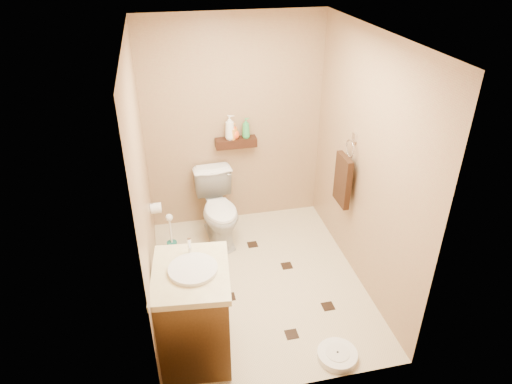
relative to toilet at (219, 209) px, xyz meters
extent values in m
plane|color=beige|center=(0.27, -0.83, -0.39)|extent=(2.50, 2.50, 0.00)
cube|color=#A3835D|center=(0.27, 0.42, 0.81)|extent=(2.00, 0.04, 2.40)
cube|color=#A3835D|center=(0.27, -2.08, 0.81)|extent=(2.00, 0.04, 2.40)
cube|color=#A3835D|center=(-0.73, -0.83, 0.81)|extent=(0.04, 2.50, 2.40)
cube|color=#A3835D|center=(1.27, -0.83, 0.81)|extent=(0.04, 2.50, 2.40)
cube|color=silver|center=(0.27, -0.83, 2.01)|extent=(2.00, 2.50, 0.02)
cube|color=black|center=(0.27, 0.34, 0.63)|extent=(0.46, 0.14, 0.10)
cube|color=black|center=(-0.07, -1.00, -0.38)|extent=(0.11, 0.11, 0.01)
cube|color=black|center=(0.60, -0.66, -0.38)|extent=(0.11, 0.11, 0.01)
cube|color=black|center=(0.39, -1.58, -0.38)|extent=(0.11, 0.11, 0.01)
cube|color=black|center=(-0.23, -0.30, -0.38)|extent=(0.11, 0.11, 0.01)
cube|color=black|center=(0.82, -1.32, -0.38)|extent=(0.11, 0.11, 0.01)
cube|color=black|center=(0.33, -0.22, -0.38)|extent=(0.11, 0.11, 0.01)
imported|color=white|center=(0.00, 0.00, 0.00)|extent=(0.49, 0.79, 0.77)
cube|color=brown|center=(-0.43, -1.57, 0.02)|extent=(0.61, 0.72, 0.81)
cube|color=beige|center=(-0.43, -1.57, 0.45)|extent=(0.65, 0.76, 0.05)
cylinder|color=silver|center=(-0.41, -1.57, 0.48)|extent=(0.37, 0.37, 0.05)
cylinder|color=silver|center=(-0.41, -1.35, 0.54)|extent=(0.03, 0.03, 0.12)
cylinder|color=white|center=(0.69, -1.90, -0.35)|extent=(0.41, 0.41, 0.06)
cylinder|color=white|center=(0.69, -1.90, -0.32)|extent=(0.20, 0.20, 0.01)
cylinder|color=#19655A|center=(-0.55, -0.14, -0.33)|extent=(0.11, 0.11, 0.12)
cylinder|color=white|center=(-0.55, -0.14, -0.11)|extent=(0.02, 0.02, 0.34)
sphere|color=white|center=(-0.55, -0.14, 0.05)|extent=(0.08, 0.08, 0.08)
cube|color=silver|center=(1.25, -0.58, 0.99)|extent=(0.03, 0.06, 0.08)
torus|color=silver|center=(1.22, -0.58, 0.87)|extent=(0.02, 0.19, 0.19)
cube|color=#352010|center=(1.18, -0.58, 0.53)|extent=(0.06, 0.30, 0.52)
cylinder|color=white|center=(-0.67, -0.18, 0.21)|extent=(0.11, 0.11, 0.11)
cylinder|color=silver|center=(-0.71, -0.18, 0.27)|extent=(0.04, 0.02, 0.02)
imported|color=white|center=(0.20, 0.34, 0.82)|extent=(0.14, 0.14, 0.28)
imported|color=#FF9C35|center=(0.23, 0.34, 0.78)|extent=(0.12, 0.12, 0.18)
imported|color=#F7531D|center=(0.25, 0.34, 0.75)|extent=(0.11, 0.11, 0.14)
imported|color=green|center=(0.38, 0.34, 0.80)|extent=(0.10, 0.10, 0.23)
camera|label=1|loc=(-0.53, -4.28, 2.69)|focal=32.00mm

